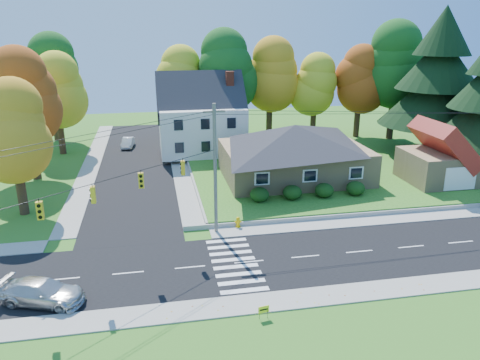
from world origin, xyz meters
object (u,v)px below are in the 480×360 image
Objects in this scene: ranch_house at (294,151)px; white_car at (128,143)px; fire_hydrant at (238,223)px; silver_sedan at (42,292)px.

white_car is at bearing 134.15° from ranch_house.
white_car is at bearing 108.68° from fire_hydrant.
fire_hydrant is (-7.69, -10.31, -2.83)m from ranch_house.
ranch_house is at bearing -39.25° from white_car.
silver_sedan is 15.41m from fire_hydrant.
ranch_house is 24.75m from white_car.
fire_hydrant is (12.98, 8.29, -0.29)m from silver_sedan.
ranch_house is 2.97× the size of silver_sedan.
silver_sedan is (-20.67, -18.59, -2.53)m from ranch_house.
white_car is 29.52m from fire_hydrant.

